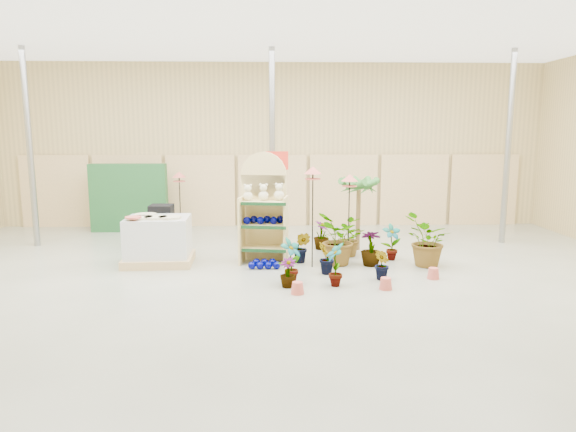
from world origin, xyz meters
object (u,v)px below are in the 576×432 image
at_px(display_shelf, 264,212).
at_px(bird_table_front, 313,174).
at_px(potted_plant_2, 339,239).
at_px(pallet_stack, 158,241).

height_order(display_shelf, bird_table_front, display_shelf).
xyz_separation_m(display_shelf, potted_plant_2, (1.50, -0.39, -0.50)).
xyz_separation_m(bird_table_front, potted_plant_2, (0.54, 0.14, -1.31)).
distance_m(display_shelf, pallet_stack, 2.19).
height_order(display_shelf, potted_plant_2, display_shelf).
relative_size(display_shelf, pallet_stack, 1.62).
height_order(bird_table_front, potted_plant_2, bird_table_front).
distance_m(pallet_stack, potted_plant_2, 3.62).
xyz_separation_m(pallet_stack, potted_plant_2, (3.61, -0.23, 0.05)).
bearing_deg(display_shelf, potted_plant_2, -5.59).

